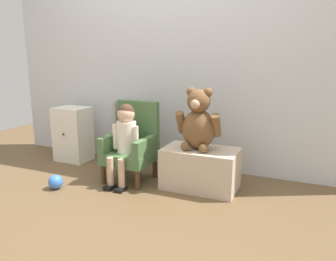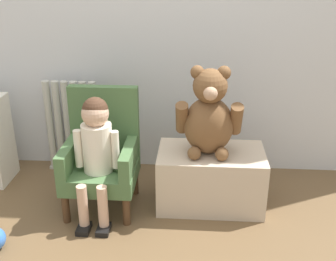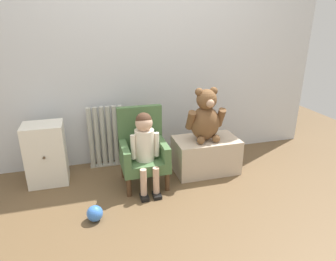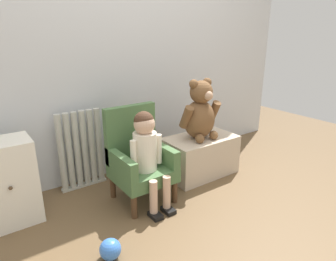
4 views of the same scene
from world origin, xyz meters
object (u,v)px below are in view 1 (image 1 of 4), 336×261
object	(u,v)px
large_teddy_bear	(198,122)
toy_ball	(56,182)
radiator	(127,132)
small_dresser	(73,134)
child_armchair	(132,145)
child_figure	(125,133)
low_bench	(200,168)

from	to	relation	value
large_teddy_bear	toy_ball	xyz separation A→B (m)	(-1.10, -0.51, -0.51)
radiator	small_dresser	bearing A→B (deg)	-161.44
child_armchair	child_figure	bearing A→B (deg)	-90.00
child_armchair	child_figure	world-z (taller)	same
low_bench	toy_ball	bearing A→B (deg)	-155.07
small_dresser	large_teddy_bear	distance (m)	1.52
child_armchair	toy_ball	size ratio (longest dim) A/B	5.72
large_teddy_bear	small_dresser	bearing A→B (deg)	172.36
child_figure	toy_ball	bearing A→B (deg)	-142.20
child_armchair	large_teddy_bear	bearing A→B (deg)	2.59
small_dresser	toy_ball	distance (m)	0.84
small_dresser	radiator	bearing A→B (deg)	18.56
small_dresser	low_bench	size ratio (longest dim) A/B	0.92
child_armchair	child_figure	distance (m)	0.18
low_bench	large_teddy_bear	xyz separation A→B (m)	(-0.02, -0.01, 0.40)
low_bench	toy_ball	size ratio (longest dim) A/B	5.06
radiator	small_dresser	distance (m)	0.60
small_dresser	child_figure	world-z (taller)	child_figure
child_figure	low_bench	bearing A→B (deg)	13.18
child_figure	low_bench	distance (m)	0.72
radiator	low_bench	size ratio (longest dim) A/B	1.03
low_bench	child_figure	bearing A→B (deg)	-166.82
small_dresser	child_armchair	bearing A→B (deg)	-14.74
small_dresser	child_armchair	xyz separation A→B (m)	(0.86, -0.23, 0.03)
child_armchair	child_figure	xyz separation A→B (m)	(-0.00, -0.11, 0.13)
low_bench	large_teddy_bear	size ratio (longest dim) A/B	1.21
small_dresser	low_bench	bearing A→B (deg)	-7.21
small_dresser	toy_ball	bearing A→B (deg)	-61.66
child_armchair	toy_ball	bearing A→B (deg)	-134.57
small_dresser	low_bench	distance (m)	1.52
small_dresser	low_bench	xyz separation A→B (m)	(1.50, -0.19, -0.12)
radiator	large_teddy_bear	world-z (taller)	large_teddy_bear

